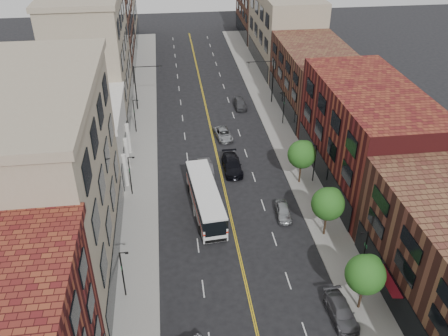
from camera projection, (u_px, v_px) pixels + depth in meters
name	position (u px, v px, depth m)	size (l,w,h in m)	color
sidewalk_left	(143.00, 148.00, 65.56)	(4.00, 110.00, 0.15)	gray
sidewalk_right	(284.00, 140.00, 67.71)	(4.00, 110.00, 0.15)	gray
bldg_l_tanoffice	(48.00, 187.00, 41.57)	(10.00, 22.00, 18.00)	gray
bldg_l_white	(83.00, 140.00, 59.37)	(10.00, 14.00, 8.00)	silver
bldg_l_far_a	(92.00, 57.00, 71.03)	(10.00, 20.00, 18.00)	gray
bldg_l_far_b	(105.00, 30.00, 88.66)	(10.00, 20.00, 15.00)	#572B22
bldg_r_mid	(366.00, 136.00, 56.07)	(10.00, 22.00, 12.00)	#591718
bldg_r_far_a	(315.00, 79.00, 74.27)	(10.00, 20.00, 10.00)	#572B22
bldg_r_far_b	(284.00, 29.00, 90.89)	(10.00, 22.00, 14.00)	gray
bldg_r_far_c	(263.00, 11.00, 108.52)	(10.00, 18.00, 11.00)	#572B22
tree_r_1	(366.00, 273.00, 39.47)	(3.40, 3.40, 5.59)	black
tree_r_2	(329.00, 203.00, 47.89)	(3.40, 3.40, 5.59)	black
tree_r_3	(302.00, 153.00, 56.30)	(3.40, 3.40, 5.59)	black
lamp_l_1	(123.00, 272.00, 41.20)	(0.81, 0.55, 5.05)	black
lamp_l_2	(130.00, 174.00, 54.67)	(0.81, 0.55, 5.05)	black
lamp_l_3	(135.00, 114.00, 68.14)	(0.81, 0.55, 5.05)	black
lamp_r_1	(364.00, 250.00, 43.56)	(0.81, 0.55, 5.05)	black
lamp_r_2	(314.00, 161.00, 57.02)	(0.81, 0.55, 5.05)	black
lamp_r_3	(283.00, 106.00, 70.49)	(0.81, 0.55, 5.05)	black
signal_mast_left	(140.00, 82.00, 74.06)	(4.49, 0.18, 7.20)	black
signal_mast_right	(269.00, 76.00, 76.26)	(4.49, 0.18, 7.20)	black
city_bus	(205.00, 197.00, 52.75)	(3.64, 12.16, 3.08)	white
car_parked_mid	(341.00, 312.00, 40.36)	(1.93, 4.76, 1.38)	#535358
car_parked_far	(283.00, 211.00, 52.41)	(1.56, 3.87, 1.32)	#9C9FA3
car_lane_behind	(206.00, 167.00, 60.19)	(1.58, 4.54, 1.50)	#4B4A4F
car_lane_a	(232.00, 165.00, 60.43)	(2.27, 5.59, 1.62)	black
car_lane_b	(223.00, 134.00, 67.96)	(2.11, 4.59, 1.27)	#989B9F
car_lane_c	(240.00, 103.00, 76.75)	(1.79, 4.46, 1.52)	#444549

